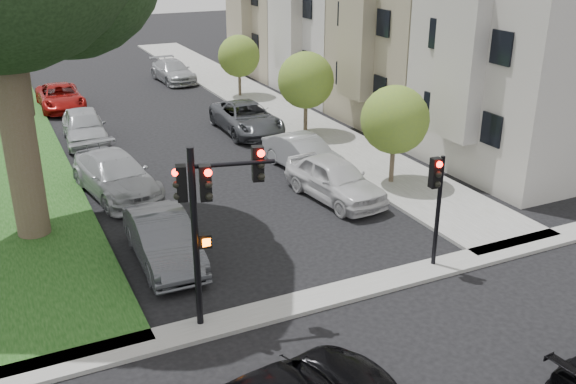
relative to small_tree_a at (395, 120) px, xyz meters
name	(u,v)px	position (x,y,z in m)	size (l,w,h in m)	color
ground	(375,334)	(-6.20, -8.47, -2.63)	(140.00, 140.00, 0.00)	black
sidewalk_right	(253,98)	(0.55, 15.53, -2.57)	(3.50, 44.00, 0.12)	slate
sidewalk_cross	(335,294)	(-6.20, -6.47, -2.57)	(60.00, 1.00, 0.12)	slate
small_tree_a	(395,120)	(0.00, 0.00, 0.00)	(2.64, 2.64, 3.96)	brown
small_tree_b	(306,80)	(0.00, 7.47, 0.09)	(2.73, 2.73, 4.09)	brown
small_tree_c	(239,56)	(0.00, 16.20, -0.15)	(2.49, 2.49, 3.73)	brown
traffic_signal_main	(208,204)	(-9.62, -6.24, 0.66)	(2.34, 0.68, 4.77)	black
traffic_signal_secondary	(437,192)	(-2.86, -6.27, -0.20)	(0.45, 0.36, 3.49)	black
car_parked_0	(335,179)	(-2.79, -0.37, -1.84)	(1.88, 4.67, 1.59)	silver
car_parked_1	(304,154)	(-2.38, 2.98, -1.92)	(1.50, 4.32, 1.42)	#999BA0
car_parked_2	(247,118)	(-2.44, 9.12, -1.89)	(2.47, 5.35, 1.49)	#3F4247
car_parked_4	(173,71)	(-2.41, 22.21, -1.93)	(1.98, 4.88, 1.42)	#999BA0
car_parked_5	(163,240)	(-9.87, -2.49, -1.89)	(1.58, 4.54, 1.50)	#3F4247
car_parked_6	(116,175)	(-10.03, 3.62, -1.86)	(2.16, 5.32, 1.54)	#999BA0
car_parked_7	(84,126)	(-10.00, 10.90, -1.84)	(1.89, 4.69, 1.60)	#999BA0
car_parked_8	(60,97)	(-10.18, 17.92, -1.94)	(2.29, 4.98, 1.38)	maroon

